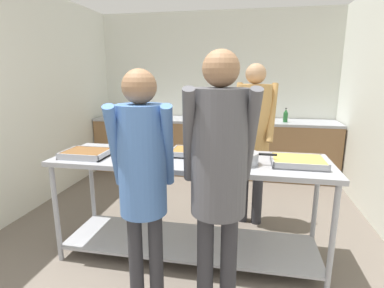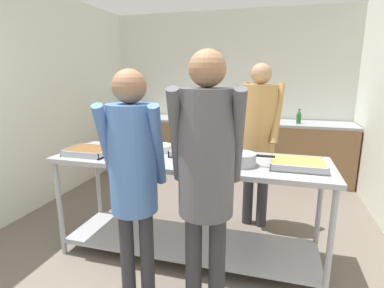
# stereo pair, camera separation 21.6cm
# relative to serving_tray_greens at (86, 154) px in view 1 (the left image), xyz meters

# --- Properties ---
(wall_rear) EXTENTS (4.08, 0.06, 2.65)m
(wall_rear) POSITION_rel_serving_tray_greens_xyz_m (0.79, 2.89, 0.37)
(wall_rear) COLOR silver
(wall_rear) RESTS_ON ground_plane
(wall_left) EXTENTS (0.06, 4.36, 2.65)m
(wall_left) POSITION_rel_serving_tray_greens_xyz_m (-1.22, 0.77, 0.37)
(wall_left) COLOR silver
(wall_left) RESTS_ON ground_plane
(back_counter) EXTENTS (3.92, 0.65, 0.91)m
(back_counter) POSITION_rel_serving_tray_greens_xyz_m (0.79, 2.52, -0.50)
(back_counter) COLOR olive
(back_counter) RESTS_ON ground_plane
(serving_counter) EXTENTS (2.35, 0.71, 0.93)m
(serving_counter) POSITION_rel_serving_tray_greens_xyz_m (0.90, 0.12, -0.33)
(serving_counter) COLOR #9EA0A8
(serving_counter) RESTS_ON ground_plane
(serving_tray_greens) EXTENTS (0.38, 0.31, 0.05)m
(serving_tray_greens) POSITION_rel_serving_tray_greens_xyz_m (0.00, 0.00, 0.00)
(serving_tray_greens) COLOR #9EA0A8
(serving_tray_greens) RESTS_ON serving_counter
(broccoli_bowl) EXTENTS (0.19, 0.19, 0.09)m
(broccoli_bowl) POSITION_rel_serving_tray_greens_xyz_m (0.32, 0.25, 0.01)
(broccoli_bowl) COLOR #B2B2B7
(broccoli_bowl) RESTS_ON serving_counter
(plate_stack) EXTENTS (0.24, 0.24, 0.06)m
(plate_stack) POSITION_rel_serving_tray_greens_xyz_m (0.57, 0.27, 0.00)
(plate_stack) COLOR white
(plate_stack) RESTS_ON serving_counter
(serving_tray_roast) EXTENTS (0.40, 0.28, 0.05)m
(serving_tray_roast) POSITION_rel_serving_tray_greens_xyz_m (0.92, 0.22, -0.00)
(serving_tray_roast) COLOR #9EA0A8
(serving_tray_roast) RESTS_ON serving_counter
(sauce_pan) EXTENTS (0.39, 0.25, 0.10)m
(sauce_pan) POSITION_rel_serving_tray_greens_xyz_m (1.35, 0.03, 0.03)
(sauce_pan) COLOR #9EA0A8
(sauce_pan) RESTS_ON serving_counter
(serving_tray_vegetables) EXTENTS (0.41, 0.33, 0.05)m
(serving_tray_vegetables) POSITION_rel_serving_tray_greens_xyz_m (1.79, 0.09, 0.00)
(serving_tray_vegetables) COLOR #9EA0A8
(serving_tray_vegetables) RESTS_ON serving_counter
(guest_serving_left) EXTENTS (0.46, 0.40, 1.67)m
(guest_serving_left) POSITION_rel_serving_tray_greens_xyz_m (0.74, -0.61, 0.09)
(guest_serving_left) COLOR #2D2D33
(guest_serving_left) RESTS_ON ground_plane
(guest_serving_right) EXTENTS (0.48, 0.41, 1.77)m
(guest_serving_right) POSITION_rel_serving_tray_greens_xyz_m (1.23, -0.62, 0.15)
(guest_serving_right) COLOR #2D2D33
(guest_serving_right) RESTS_ON ground_plane
(cook_behind_counter) EXTENTS (0.49, 0.40, 1.74)m
(cook_behind_counter) POSITION_rel_serving_tray_greens_xyz_m (1.44, 0.87, 0.13)
(cook_behind_counter) COLOR #2D2D33
(cook_behind_counter) RESTS_ON ground_plane
(water_bottle) EXTENTS (0.07, 0.07, 0.22)m
(water_bottle) POSITION_rel_serving_tray_greens_xyz_m (1.93, 2.44, 0.06)
(water_bottle) COLOR #23602D
(water_bottle) RESTS_ON back_counter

